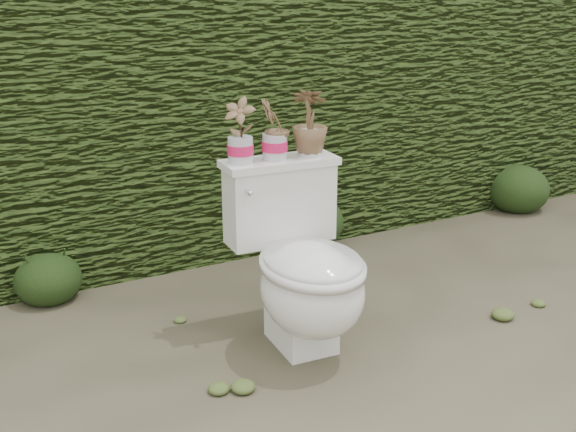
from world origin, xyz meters
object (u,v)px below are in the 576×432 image
potted_plant_left (240,133)px  potted_plant_right (310,124)px  toilet (303,270)px  potted_plant_center (275,131)px

potted_plant_left → potted_plant_right: bearing=45.6°
toilet → potted_plant_right: (0.16, 0.23, 0.56)m
potted_plant_left → potted_plant_center: bearing=45.6°
toilet → potted_plant_center: bearing=95.4°
potted_plant_left → toilet: bearing=-7.9°
toilet → potted_plant_left: size_ratio=3.00×
potted_plant_left → potted_plant_right: size_ratio=0.94×
toilet → potted_plant_center: size_ratio=3.19×
potted_plant_left → potted_plant_center: 0.15m
toilet → potted_plant_right: bearing=59.4°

